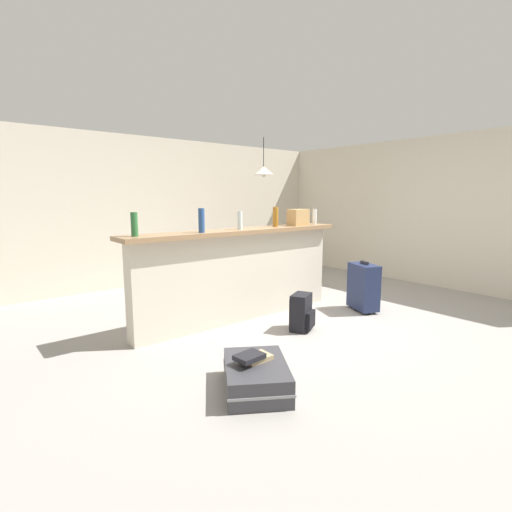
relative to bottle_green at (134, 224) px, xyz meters
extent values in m
cube|color=gray|center=(1.92, -0.44, -1.27)|extent=(13.00, 13.00, 0.05)
cube|color=beige|center=(1.92, 2.61, 0.01)|extent=(6.60, 0.10, 2.50)
cube|color=beige|center=(4.97, -0.14, 0.01)|extent=(0.10, 6.00, 2.50)
cube|color=beige|center=(1.30, -0.01, -0.71)|extent=(2.80, 0.20, 1.07)
cube|color=#93704C|center=(1.30, -0.01, -0.14)|extent=(2.96, 0.40, 0.05)
cylinder|color=#2D6B38|center=(0.00, 0.00, 0.00)|extent=(0.07, 0.07, 0.24)
cylinder|color=#284C89|center=(0.72, -0.08, 0.01)|extent=(0.07, 0.07, 0.27)
cylinder|color=silver|center=(1.28, -0.04, -0.01)|extent=(0.06, 0.06, 0.22)
cylinder|color=#9E661E|center=(1.89, 0.01, 0.01)|extent=(0.07, 0.07, 0.26)
cylinder|color=silver|center=(2.54, -0.08, -0.01)|extent=(0.06, 0.06, 0.22)
cube|color=tan|center=(2.26, -0.03, -0.01)|extent=(0.26, 0.18, 0.22)
cube|color=#4C331E|center=(2.83, 1.43, -0.52)|extent=(1.10, 0.80, 0.04)
cylinder|color=#4C331E|center=(2.34, 1.09, -0.89)|extent=(0.06, 0.06, 0.70)
cylinder|color=#4C331E|center=(3.32, 1.09, -0.89)|extent=(0.06, 0.06, 0.70)
cylinder|color=#4C331E|center=(2.34, 1.77, -0.89)|extent=(0.06, 0.06, 0.70)
cylinder|color=#4C331E|center=(3.32, 1.77, -0.89)|extent=(0.06, 0.06, 0.70)
cube|color=#4C331E|center=(2.82, 0.78, -0.81)|extent=(0.46, 0.46, 0.04)
cube|color=#4C331E|center=(2.85, 0.96, -0.55)|extent=(0.40, 0.10, 0.48)
cylinder|color=#4C331E|center=(2.63, 0.65, -1.04)|extent=(0.04, 0.04, 0.41)
cylinder|color=#4C331E|center=(2.95, 0.60, -1.04)|extent=(0.04, 0.04, 0.41)
cylinder|color=#4C331E|center=(2.69, 0.97, -1.04)|extent=(0.04, 0.04, 0.41)
cylinder|color=#4C331E|center=(3.00, 0.92, -1.04)|extent=(0.04, 0.04, 0.41)
cylinder|color=black|center=(2.89, 1.42, 1.01)|extent=(0.01, 0.01, 0.50)
cone|color=white|center=(2.89, 1.42, 0.71)|extent=(0.34, 0.34, 0.14)
sphere|color=white|center=(2.89, 1.42, 0.63)|extent=(0.07, 0.07, 0.07)
cube|color=#38383D|center=(0.33, -1.50, -1.13)|extent=(0.77, 0.83, 0.22)
cube|color=gray|center=(0.33, -1.50, -1.13)|extent=(0.79, 0.85, 0.02)
cube|color=#2D2D33|center=(0.55, -1.15, -1.13)|extent=(0.23, 0.21, 0.02)
cube|color=#1E284C|center=(2.78, -0.76, -0.91)|extent=(0.39, 0.50, 0.60)
cylinder|color=black|center=(2.71, -0.93, -1.21)|extent=(0.05, 0.07, 0.06)
cylinder|color=black|center=(2.85, -0.58, -1.21)|extent=(0.05, 0.07, 0.06)
cube|color=#232328|center=(2.78, -0.76, -0.59)|extent=(0.09, 0.14, 0.04)
cube|color=black|center=(1.60, -0.76, -1.03)|extent=(0.33, 0.28, 0.42)
cube|color=black|center=(1.65, -0.86, -1.10)|extent=(0.22, 0.15, 0.19)
cube|color=black|center=(1.49, -0.70, -1.05)|extent=(0.04, 0.04, 0.36)
cube|color=black|center=(1.62, -0.64, -1.05)|extent=(0.04, 0.04, 0.36)
cube|color=tan|center=(0.37, -1.46, -1.00)|extent=(0.22, 0.16, 0.04)
cube|color=black|center=(0.28, -1.47, -0.96)|extent=(0.23, 0.18, 0.04)
camera|label=1|loc=(-1.48, -3.71, 0.28)|focal=27.05mm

